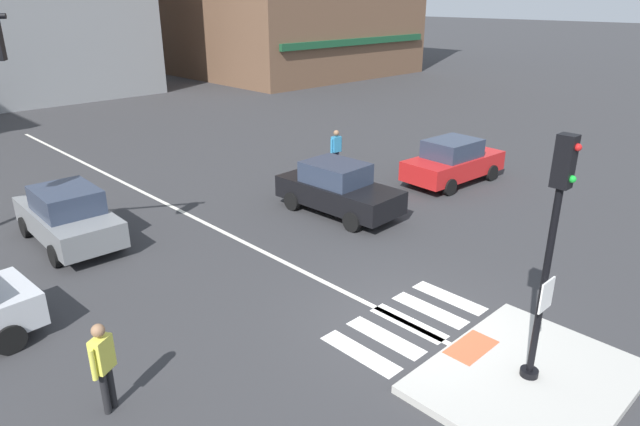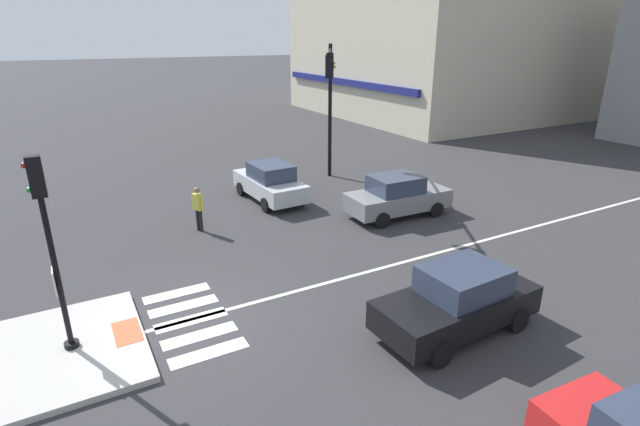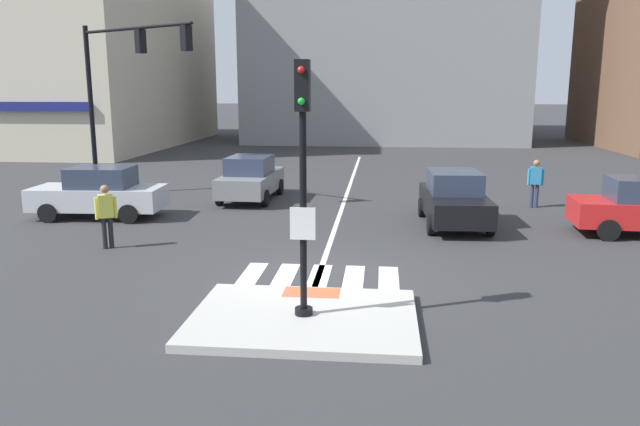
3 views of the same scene
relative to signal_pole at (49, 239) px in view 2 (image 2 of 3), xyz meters
name	(u,v)px [view 2 (image 2 of 3)]	position (x,y,z in m)	size (l,w,h in m)	color
ground_plane	(189,321)	(0.00, 2.63, -2.81)	(300.00, 300.00, 0.00)	#333335
traffic_island	(73,349)	(0.00, 0.01, -2.73)	(3.99, 3.05, 0.15)	#B2AFA8
tactile_pad_front	(127,332)	(0.00, 1.18, -2.65)	(1.10, 0.60, 0.01)	#DB5B38
signal_pole	(49,239)	(0.00, 0.00, 0.00)	(0.44, 0.38, 4.40)	black
crosswalk_stripe_a	(177,293)	(-1.53, 2.69, -2.80)	(0.44, 1.80, 0.01)	silver
crosswalk_stripe_b	(184,306)	(-0.76, 2.69, -2.80)	(0.44, 1.80, 0.01)	silver
crosswalk_stripe_c	(191,320)	(0.00, 2.69, -2.80)	(0.44, 1.80, 0.01)	silver
crosswalk_stripe_d	(200,335)	(0.76, 2.69, -2.80)	(0.44, 1.80, 0.01)	silver
crosswalk_stripe_e	(209,353)	(1.53, 2.69, -2.80)	(0.44, 1.80, 0.01)	silver
lane_centre_line	(476,242)	(-0.02, 12.63, -2.80)	(0.14, 28.00, 0.01)	silver
traffic_light_mast	(330,90)	(-8.15, 11.42, 1.67)	(5.12, 3.08, 6.37)	black
building_far_block	(450,23)	(-23.90, 32.87, 4.91)	(21.54, 22.29, 15.38)	beige
car_grey_westbound_far	(397,196)	(-3.51, 11.82, -1.99)	(1.96, 4.16, 1.64)	slate
car_black_eastbound_mid	(458,300)	(3.52, 8.23, -1.99)	(1.97, 4.17, 1.64)	black
car_silver_cross_left	(270,182)	(-7.66, 8.20, -1.99)	(4.18, 2.00, 1.64)	silver
pedestrian_at_curb_left	(198,205)	(-5.72, 4.55, -1.82)	(0.49, 0.37, 1.67)	black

